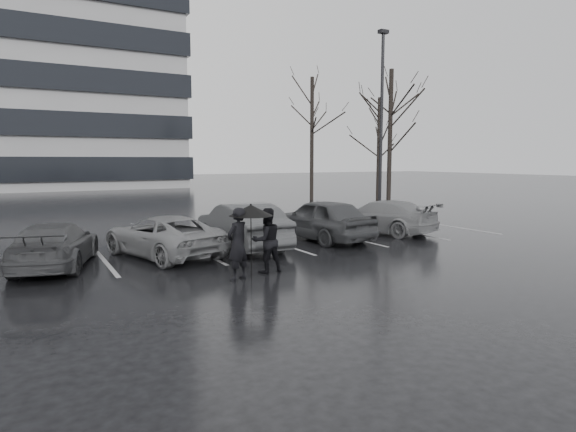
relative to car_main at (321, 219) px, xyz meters
The scene contains 14 objects.
ground 3.28m from the car_main, 134.94° to the right, with size 160.00×160.00×0.00m, color black.
car_main is the anchor object (origin of this frame).
car_west_a 3.09m from the car_main, behind, with size 1.54×4.42×1.45m, color #29292B.
car_west_b 5.63m from the car_main, behind, with size 2.00×4.34×1.21m, color #545456.
car_west_c 8.51m from the car_main, behind, with size 1.67×4.11×1.19m, color black.
car_east 2.93m from the car_main, ahead, with size 1.79×4.40×1.28m, color #545456.
pedestrian_left 6.15m from the car_main, 141.61° to the right, with size 0.63×0.41×1.72m, color black.
pedestrian_right 5.21m from the car_main, 138.23° to the right, with size 0.79×0.62×1.63m, color black.
umbrella 5.87m from the car_main, 139.83° to the right, with size 1.05×1.05×1.79m.
lamp_post 9.84m from the car_main, 37.52° to the left, with size 0.51×0.51×9.36m.
stall_stripes 3.16m from the car_main, behind, with size 19.72×5.00×0.00m.
tree_east 12.86m from the car_main, 38.46° to the left, with size 0.26×0.26×8.00m, color black.
tree_ne 17.18m from the car_main, 43.79° to the left, with size 0.26×0.26×7.00m, color black.
tree_north 17.49m from the car_main, 59.32° to the left, with size 0.26×0.26×8.50m, color black.
Camera 1 is at (-6.93, -11.86, 2.82)m, focal length 30.00 mm.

